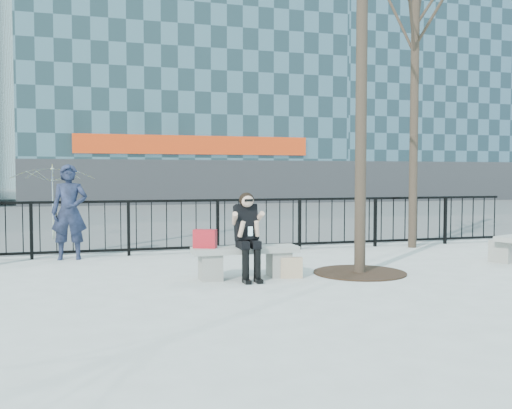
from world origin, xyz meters
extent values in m
plane|color=#9E9E99|center=(0.00, 0.00, 0.00)|extent=(120.00, 120.00, 0.00)
cube|color=#474747|center=(0.00, 15.00, 0.00)|extent=(60.00, 23.00, 0.01)
cube|color=black|center=(0.00, 3.00, 1.08)|extent=(14.00, 0.05, 0.05)
cube|color=black|center=(0.00, 3.00, 0.12)|extent=(14.00, 0.05, 0.05)
cube|color=#476572|center=(3.00, 27.00, 12.00)|extent=(18.00, 10.00, 24.00)
cube|color=#2D2D30|center=(3.00, 21.96, 1.20)|extent=(18.00, 0.08, 2.40)
cube|color=#BA300C|center=(3.00, 21.90, 3.20)|extent=(12.60, 0.12, 1.00)
cube|color=#476572|center=(20.00, 27.00, 10.00)|extent=(16.00, 10.00, 20.00)
cube|color=#2D2D30|center=(20.00, 21.96, 1.20)|extent=(16.00, 0.08, 2.40)
cylinder|color=black|center=(1.90, -0.10, 3.75)|extent=(0.18, 0.18, 7.50)
cylinder|color=black|center=(4.50, 2.60, 3.50)|extent=(0.18, 0.18, 7.00)
cylinder|color=black|center=(1.90, -0.10, 0.01)|extent=(1.50, 1.50, 0.02)
cube|color=slate|center=(-0.55, 0.00, 0.20)|extent=(0.32, 0.38, 0.40)
cube|color=slate|center=(0.55, 0.00, 0.20)|extent=(0.32, 0.38, 0.40)
cube|color=gray|center=(0.00, 0.00, 0.45)|extent=(1.65, 0.46, 0.09)
cube|color=slate|center=(4.96, 0.28, 0.20)|extent=(0.32, 0.38, 0.40)
cube|color=#B21520|center=(-0.63, 0.02, 0.63)|extent=(0.38, 0.29, 0.28)
cube|color=tan|center=(0.69, -0.18, 0.16)|extent=(0.36, 0.20, 0.32)
imported|color=black|center=(-2.70, 2.80, 0.90)|extent=(0.69, 0.48, 1.81)
imported|color=yellow|center=(-3.23, 6.42, 0.93)|extent=(2.36, 2.39, 1.87)
camera|label=1|loc=(-2.24, -8.49, 1.61)|focal=40.00mm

